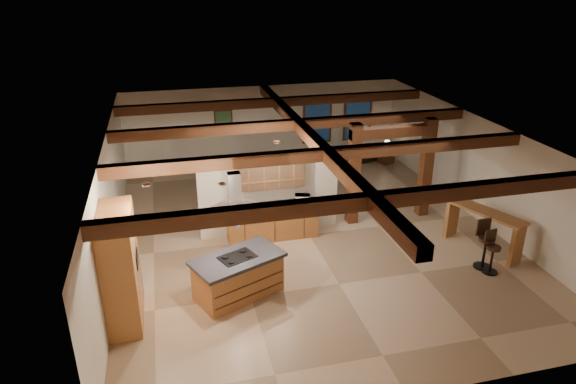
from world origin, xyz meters
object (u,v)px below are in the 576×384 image
object	(u,v)px
dining_table	(285,187)
bar_counter	(484,223)
sofa	(350,155)
kitchen_island	(238,276)

from	to	relation	value
dining_table	bar_counter	bearing A→B (deg)	-65.93
dining_table	bar_counter	size ratio (longest dim) A/B	0.88
sofa	bar_counter	world-z (taller)	bar_counter
kitchen_island	dining_table	bearing A→B (deg)	65.72
sofa	bar_counter	distance (m)	7.12
kitchen_island	bar_counter	world-z (taller)	bar_counter
kitchen_island	sofa	distance (m)	9.29
kitchen_island	bar_counter	size ratio (longest dim) A/B	1.03
kitchen_island	bar_counter	bearing A→B (deg)	4.68
kitchen_island	sofa	xyz separation A→B (m)	(5.38, 7.56, -0.18)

